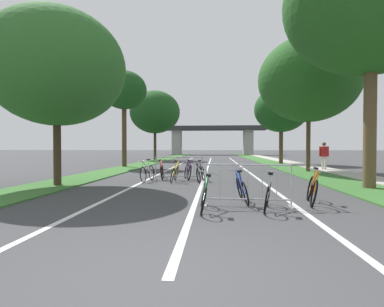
% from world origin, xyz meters
% --- Properties ---
extents(ground_plane, '(300.00, 300.00, 0.00)m').
position_xyz_m(ground_plane, '(0.00, 0.00, 0.00)').
color(ground_plane, '#3D3D3F').
extents(grass_verge_left, '(2.15, 66.99, 0.05)m').
position_xyz_m(grass_verge_left, '(-5.65, 27.40, 0.03)').
color(grass_verge_left, '#386B2D').
rests_on(grass_verge_left, ground).
extents(grass_verge_right, '(2.15, 66.99, 0.05)m').
position_xyz_m(grass_verge_right, '(5.65, 27.40, 0.03)').
color(grass_verge_right, '#386B2D').
rests_on(grass_verge_right, ground).
extents(sidewalk_path_right, '(1.61, 66.99, 0.08)m').
position_xyz_m(sidewalk_path_right, '(7.52, 27.40, 0.04)').
color(sidewalk_path_right, '#ADA89E').
rests_on(sidewalk_path_right, ground).
extents(lane_stripe_center, '(0.14, 38.75, 0.01)m').
position_xyz_m(lane_stripe_center, '(0.00, 19.38, 0.00)').
color(lane_stripe_center, silver).
rests_on(lane_stripe_center, ground).
extents(lane_stripe_right_lane, '(0.14, 38.75, 0.01)m').
position_xyz_m(lane_stripe_right_lane, '(2.52, 19.38, 0.00)').
color(lane_stripe_right_lane, silver).
rests_on(lane_stripe_right_lane, ground).
extents(lane_stripe_left_lane, '(0.14, 38.75, 0.01)m').
position_xyz_m(lane_stripe_left_lane, '(-2.52, 19.38, 0.00)').
color(lane_stripe_left_lane, silver).
rests_on(lane_stripe_left_lane, ground).
extents(overpass_bridge, '(20.79, 4.32, 5.57)m').
position_xyz_m(overpass_bridge, '(0.00, 55.36, 4.15)').
color(overpass_bridge, '#2D2D30').
rests_on(overpass_bridge, ground).
extents(tree_left_cypress_far, '(5.09, 5.09, 6.60)m').
position_xyz_m(tree_left_cypress_far, '(-5.40, 7.64, 4.43)').
color(tree_left_cypress_far, '#3D2D1E').
rests_on(tree_left_cypress_far, ground).
extents(tree_left_pine_far, '(3.31, 3.31, 7.08)m').
position_xyz_m(tree_left_pine_far, '(-6.15, 18.42, 5.61)').
color(tree_left_pine_far, '#4C3823').
rests_on(tree_left_pine_far, ground).
extents(tree_left_oak_near, '(5.64, 5.64, 7.83)m').
position_xyz_m(tree_left_oak_near, '(-6.25, 30.29, 5.43)').
color(tree_left_oak_near, '#3D2D1E').
rests_on(tree_left_oak_near, ground).
extents(tree_right_oak_mid, '(5.94, 5.94, 9.07)m').
position_xyz_m(tree_right_oak_mid, '(5.90, 7.68, 6.52)').
color(tree_right_oak_mid, brown).
rests_on(tree_right_oak_mid, ground).
extents(tree_right_maple_mid, '(5.85, 5.85, 7.93)m').
position_xyz_m(tree_right_maple_mid, '(6.01, 14.91, 5.44)').
color(tree_right_maple_mid, '#4C3823').
rests_on(tree_right_maple_mid, ground).
extents(tree_right_pine_near, '(4.64, 4.64, 6.73)m').
position_xyz_m(tree_right_pine_near, '(6.27, 23.42, 4.75)').
color(tree_right_pine_near, '#4C3823').
rests_on(tree_right_pine_near, ground).
extents(crowd_barrier_nearest, '(2.15, 0.53, 1.05)m').
position_xyz_m(crowd_barrier_nearest, '(1.33, 4.24, 0.52)').
color(crowd_barrier_nearest, '#ADADB2').
rests_on(crowd_barrier_nearest, ground).
extents(crowd_barrier_second, '(2.14, 0.45, 1.05)m').
position_xyz_m(crowd_barrier_second, '(-1.08, 9.94, 0.52)').
color(crowd_barrier_second, '#ADADB2').
rests_on(crowd_barrier_second, ground).
extents(bicycle_green_0, '(0.51, 1.61, 0.91)m').
position_xyz_m(bicycle_green_0, '(0.27, 3.65, 0.36)').
color(bicycle_green_0, black).
rests_on(bicycle_green_0, ground).
extents(bicycle_white_1, '(0.52, 1.61, 0.95)m').
position_xyz_m(bicycle_white_1, '(-2.39, 9.52, 0.37)').
color(bicycle_white_1, black).
rests_on(bicycle_white_1, ground).
extents(bicycle_yellow_2, '(0.53, 1.59, 0.93)m').
position_xyz_m(bicycle_yellow_2, '(-1.19, 9.42, 0.36)').
color(bicycle_yellow_2, black).
rests_on(bicycle_yellow_2, ground).
extents(bicycle_black_3, '(0.60, 1.65, 0.91)m').
position_xyz_m(bicycle_black_3, '(-0.09, 9.47, 0.35)').
color(bicycle_black_3, black).
rests_on(bicycle_black_3, ground).
extents(bicycle_purple_4, '(0.72, 1.72, 0.95)m').
position_xyz_m(bicycle_purple_4, '(-0.71, 10.35, 0.38)').
color(bicycle_purple_4, black).
rests_on(bicycle_purple_4, ground).
extents(bicycle_silver_5, '(0.67, 1.59, 0.91)m').
position_xyz_m(bicycle_silver_5, '(1.75, 3.85, 0.36)').
color(bicycle_silver_5, black).
rests_on(bicycle_silver_5, ground).
extents(bicycle_blue_6, '(0.52, 1.58, 0.92)m').
position_xyz_m(bicycle_blue_6, '(1.22, 4.73, 0.36)').
color(bicycle_blue_6, black).
rests_on(bicycle_blue_6, ground).
extents(bicycle_red_7, '(0.56, 1.72, 0.92)m').
position_xyz_m(bicycle_red_7, '(-1.93, 10.49, 0.35)').
color(bicycle_red_7, black).
rests_on(bicycle_red_7, ground).
extents(bicycle_orange_8, '(0.53, 1.67, 0.96)m').
position_xyz_m(bicycle_orange_8, '(3.02, 4.69, 0.38)').
color(bicycle_orange_8, black).
rests_on(bicycle_orange_8, ground).
extents(pedestrian_with_backpack, '(0.63, 0.41, 1.79)m').
position_xyz_m(pedestrian_with_backpack, '(7.36, 16.17, 1.09)').
color(pedestrian_with_backpack, beige).
rests_on(pedestrian_with_backpack, ground).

